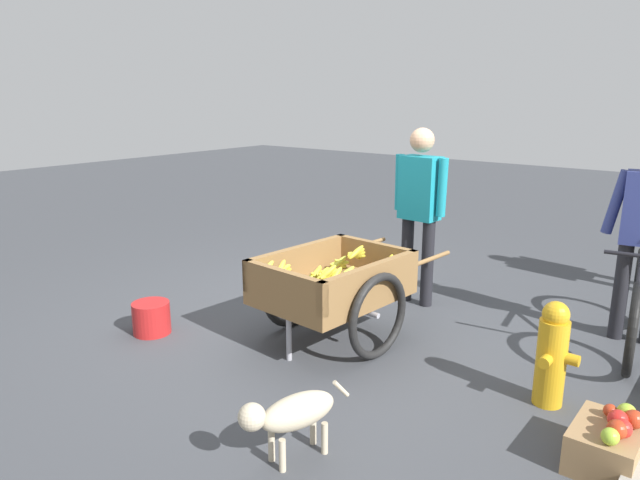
% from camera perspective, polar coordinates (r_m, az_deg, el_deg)
% --- Properties ---
extents(ground_plane, '(24.00, 24.00, 0.00)m').
position_cam_1_polar(ground_plane, '(4.93, -0.76, -8.05)').
color(ground_plane, '#3D3F44').
extents(fruit_cart, '(1.71, 0.99, 0.73)m').
position_cam_1_polar(fruit_cart, '(4.41, 1.22, -4.62)').
color(fruit_cart, olive).
rests_on(fruit_cart, ground).
extents(vendor_person, '(0.23, 0.52, 1.58)m').
position_cam_1_polar(vendor_person, '(5.18, 9.79, 3.79)').
color(vendor_person, black).
rests_on(vendor_person, ground).
extents(bicycle, '(1.65, 0.46, 0.85)m').
position_cam_1_polar(bicycle, '(4.92, 28.63, -5.51)').
color(bicycle, black).
rests_on(bicycle, ground).
extents(dog, '(0.65, 0.30, 0.40)m').
position_cam_1_polar(dog, '(3.12, -2.82, -16.70)').
color(dog, beige).
rests_on(dog, ground).
extents(fire_hydrant, '(0.25, 0.25, 0.67)m').
position_cam_1_polar(fire_hydrant, '(3.85, 21.89, -10.38)').
color(fire_hydrant, gold).
rests_on(fire_hydrant, ground).
extents(plastic_bucket, '(0.30, 0.30, 0.26)m').
position_cam_1_polar(plastic_bucket, '(4.85, -16.27, -7.37)').
color(plastic_bucket, '#B21E1E').
rests_on(plastic_bucket, ground).
extents(apple_crate, '(0.44, 0.32, 0.32)m').
position_cam_1_polar(apple_crate, '(3.47, 26.50, -17.43)').
color(apple_crate, '#99754C').
rests_on(apple_crate, ground).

